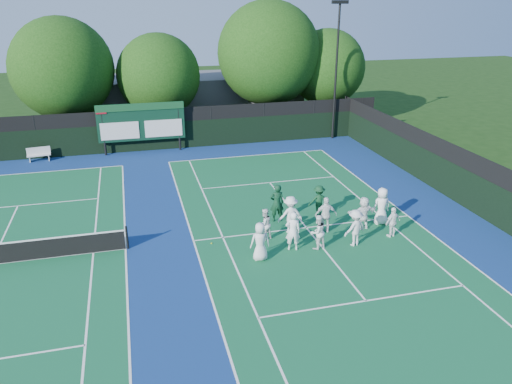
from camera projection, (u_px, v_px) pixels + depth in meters
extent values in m
plane|color=black|center=(314.00, 237.00, 23.23)|extent=(120.00, 120.00, 0.00)
cube|color=navy|center=(182.00, 242.00, 22.72)|extent=(34.00, 32.00, 0.01)
cube|color=#125A32|center=(306.00, 228.00, 24.13)|extent=(10.97, 23.77, 0.00)
cube|color=white|center=(248.00, 156.00, 34.81)|extent=(10.97, 0.08, 0.00)
cube|color=white|center=(194.00, 241.00, 22.84)|extent=(0.08, 23.77, 0.00)
cube|color=white|center=(408.00, 216.00, 25.41)|extent=(0.08, 23.77, 0.00)
cube|color=white|center=(223.00, 237.00, 23.16)|extent=(0.08, 23.77, 0.00)
cube|color=white|center=(383.00, 219.00, 25.09)|extent=(0.08, 23.77, 0.00)
cube|color=white|center=(366.00, 301.00, 18.37)|extent=(8.23, 0.08, 0.00)
cube|color=white|center=(270.00, 183.00, 29.88)|extent=(8.23, 0.08, 0.00)
cube|color=white|center=(306.00, 228.00, 24.13)|extent=(0.08, 12.80, 0.00)
cube|color=white|center=(33.00, 173.00, 31.52)|extent=(10.97, 0.08, 0.00)
cube|color=white|center=(126.00, 249.00, 22.13)|extent=(0.08, 23.77, 0.00)
cube|color=white|center=(93.00, 252.00, 21.81)|extent=(0.08, 23.77, 0.00)
cube|color=white|center=(18.00, 206.00, 26.59)|extent=(8.23, 0.08, 0.00)
cube|color=black|center=(157.00, 136.00, 35.84)|extent=(34.00, 0.08, 2.00)
cube|color=black|center=(155.00, 116.00, 35.28)|extent=(34.00, 0.05, 1.00)
cube|color=black|center=(470.00, 191.00, 25.87)|extent=(0.08, 32.00, 2.00)
cube|color=black|center=(475.00, 164.00, 25.32)|extent=(0.05, 32.00, 1.00)
cylinder|color=black|center=(103.00, 131.00, 34.35)|extent=(0.16, 0.16, 3.50)
cylinder|color=black|center=(179.00, 126.00, 35.57)|extent=(0.16, 0.16, 3.50)
cube|color=black|center=(141.00, 122.00, 34.80)|extent=(6.00, 0.15, 2.60)
cube|color=#134221|center=(140.00, 107.00, 34.30)|extent=(6.00, 0.05, 0.50)
cube|color=silver|center=(120.00, 131.00, 34.54)|extent=(2.60, 0.04, 1.20)
cube|color=silver|center=(164.00, 128.00, 35.24)|extent=(2.60, 0.04, 1.20)
cube|color=maroon|center=(101.00, 110.00, 33.73)|extent=(0.70, 0.04, 0.50)
cube|color=#5A5A5F|center=(195.00, 99.00, 43.60)|extent=(18.00, 6.00, 4.00)
cylinder|color=black|center=(336.00, 73.00, 37.25)|extent=(0.16, 0.16, 10.00)
cube|color=black|center=(340.00, 2.00, 35.40)|extent=(1.20, 0.30, 0.25)
cylinder|color=black|center=(127.00, 238.00, 21.96)|extent=(0.10, 0.10, 1.10)
cube|color=silver|center=(39.00, 155.00, 33.56)|extent=(1.55, 0.62, 0.06)
cube|color=silver|center=(38.00, 151.00, 33.59)|extent=(1.50, 0.28, 0.50)
cube|color=silver|center=(30.00, 159.00, 33.50)|extent=(0.11, 0.36, 0.40)
cube|color=silver|center=(49.00, 158.00, 33.78)|extent=(0.11, 0.36, 0.40)
cylinder|color=black|center=(70.00, 125.00, 37.40)|extent=(0.44, 0.44, 2.79)
sphere|color=#14380C|center=(62.00, 69.00, 35.87)|extent=(7.31, 7.31, 7.31)
sphere|color=#14380C|center=(73.00, 78.00, 36.55)|extent=(5.12, 5.12, 5.12)
cylinder|color=black|center=(162.00, 122.00, 39.06)|extent=(0.44, 0.44, 2.44)
sphere|color=#14380C|center=(159.00, 75.00, 37.74)|extent=(6.27, 6.27, 6.27)
sphere|color=#14380C|center=(167.00, 83.00, 38.38)|extent=(4.39, 4.39, 4.39)
cylinder|color=black|center=(268.00, 111.00, 40.96)|extent=(0.44, 0.44, 3.15)
sphere|color=#14380C|center=(269.00, 53.00, 39.26)|extent=(8.10, 8.10, 8.10)
sphere|color=#14380C|center=(275.00, 63.00, 39.97)|extent=(5.67, 5.67, 5.67)
cylinder|color=black|center=(325.00, 111.00, 42.23)|extent=(0.44, 0.44, 2.61)
sphere|color=#14380C|center=(327.00, 67.00, 40.89)|extent=(6.18, 6.18, 6.18)
sphere|color=#14380C|center=(332.00, 74.00, 41.53)|extent=(4.33, 4.33, 4.33)
sphere|color=#C2D018|center=(290.00, 228.00, 24.04)|extent=(0.07, 0.07, 0.07)
sphere|color=#C2D018|center=(212.00, 243.00, 22.56)|extent=(0.07, 0.07, 0.07)
sphere|color=#C2D018|center=(320.00, 193.00, 28.19)|extent=(0.07, 0.07, 0.07)
sphere|color=#C2D018|center=(361.00, 224.00, 24.46)|extent=(0.07, 0.07, 0.07)
imported|color=silver|center=(260.00, 242.00, 20.95)|extent=(0.85, 0.56, 1.71)
imported|color=white|center=(293.00, 231.00, 21.76)|extent=(0.74, 0.57, 1.81)
imported|color=white|center=(318.00, 232.00, 21.91)|extent=(0.94, 0.83, 1.60)
imported|color=silver|center=(355.00, 228.00, 22.18)|extent=(1.24, 0.93, 1.71)
imported|color=white|center=(393.00, 222.00, 23.01)|extent=(0.93, 0.59, 1.47)
imported|color=silver|center=(264.00, 224.00, 22.75)|extent=(0.90, 0.81, 1.52)
imported|color=white|center=(290.00, 215.00, 23.34)|extent=(1.20, 0.71, 1.83)
imported|color=white|center=(326.00, 215.00, 23.41)|extent=(1.09, 0.60, 1.76)
imported|color=white|center=(363.00, 213.00, 23.76)|extent=(1.54, 0.58, 1.64)
imported|color=white|center=(382.00, 206.00, 24.23)|extent=(0.93, 0.62, 1.87)
imported|color=#0D321D|center=(277.00, 203.00, 24.50)|extent=(0.73, 0.49, 1.95)
imported|color=#0F3A1E|center=(319.00, 201.00, 25.20)|extent=(1.12, 0.74, 1.62)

